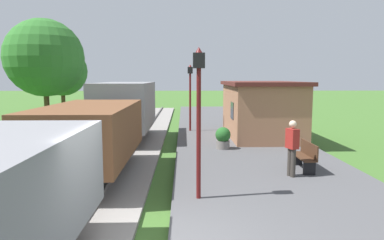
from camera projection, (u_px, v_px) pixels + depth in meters
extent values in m
cylinder|color=black|center=(20.00, 223.00, 6.17)|extent=(1.56, 0.84, 0.84)
cylinder|color=black|center=(45.00, 188.00, 7.29)|extent=(0.20, 0.30, 0.20)
cube|color=brown|center=(91.00, 131.00, 10.83)|extent=(2.50, 5.60, 1.60)
cube|color=black|center=(91.00, 151.00, 10.91)|extent=(2.10, 5.15, 0.50)
cylinder|color=black|center=(104.00, 148.00, 12.72)|extent=(1.56, 0.84, 0.84)
cylinder|color=black|center=(74.00, 175.00, 9.17)|extent=(1.56, 0.84, 0.84)
cylinder|color=black|center=(111.00, 136.00, 13.84)|extent=(0.20, 0.30, 0.20)
cylinder|color=black|center=(57.00, 179.00, 7.99)|extent=(0.20, 0.30, 0.20)
cube|color=gray|center=(125.00, 105.00, 17.35)|extent=(2.50, 5.60, 2.20)
cube|color=black|center=(126.00, 124.00, 17.46)|extent=(2.10, 5.15, 0.50)
cylinder|color=black|center=(131.00, 124.00, 19.27)|extent=(1.56, 0.84, 0.84)
cylinder|color=black|center=(119.00, 134.00, 15.71)|extent=(1.56, 0.84, 0.84)
cylinder|color=black|center=(134.00, 117.00, 20.39)|extent=(0.20, 0.30, 0.20)
cylinder|color=black|center=(114.00, 133.00, 14.54)|extent=(0.20, 0.30, 0.20)
cube|color=#9E6B4C|center=(261.00, 111.00, 17.61)|extent=(3.20, 5.50, 2.60)
cube|color=#51231E|center=(261.00, 83.00, 17.44)|extent=(3.50, 5.80, 0.18)
cube|color=black|center=(232.00, 111.00, 16.46)|extent=(0.03, 0.90, 0.80)
cube|color=#422819|center=(303.00, 157.00, 11.28)|extent=(0.42, 1.50, 0.04)
cube|color=#422819|center=(309.00, 149.00, 11.25)|extent=(0.04, 1.50, 0.45)
cube|color=black|center=(309.00, 168.00, 10.71)|extent=(0.38, 0.06, 0.42)
cube|color=black|center=(297.00, 159.00, 11.90)|extent=(0.38, 0.06, 0.42)
cylinder|color=#38332D|center=(293.00, 163.00, 10.47)|extent=(0.15, 0.15, 0.86)
cylinder|color=#38332D|center=(290.00, 162.00, 10.62)|extent=(0.15, 0.15, 0.86)
cube|color=maroon|center=(292.00, 139.00, 10.45)|extent=(0.35, 0.44, 0.60)
sphere|color=beige|center=(293.00, 124.00, 10.40)|extent=(0.22, 0.22, 0.22)
cylinder|color=slate|center=(223.00, 145.00, 14.66)|extent=(0.56, 0.56, 0.34)
sphere|color=#235B23|center=(223.00, 135.00, 14.61)|extent=(0.64, 0.64, 0.64)
cylinder|color=#591414|center=(199.00, 135.00, 8.49)|extent=(0.11, 0.11, 3.20)
cube|color=black|center=(199.00, 61.00, 8.27)|extent=(0.28, 0.28, 0.36)
sphere|color=#F2E5BF|center=(199.00, 61.00, 8.27)|extent=(0.20, 0.20, 0.20)
cone|color=#591414|center=(199.00, 50.00, 8.24)|extent=(0.20, 0.20, 0.16)
cylinder|color=#591414|center=(190.00, 102.00, 19.47)|extent=(0.11, 0.11, 3.20)
cube|color=black|center=(190.00, 70.00, 19.25)|extent=(0.28, 0.28, 0.36)
sphere|color=#F2E5BF|center=(190.00, 70.00, 19.25)|extent=(0.20, 0.20, 0.20)
cone|color=#591414|center=(190.00, 66.00, 19.22)|extent=(0.20, 0.20, 0.16)
cylinder|color=#4C3823|center=(47.00, 112.00, 18.98)|extent=(0.28, 0.28, 2.72)
sphere|color=#2D6B28|center=(44.00, 58.00, 18.63)|extent=(4.14, 4.14, 4.14)
cylinder|color=#4C3823|center=(64.00, 106.00, 24.79)|extent=(0.28, 0.28, 2.38)
sphere|color=#2D6B28|center=(62.00, 71.00, 24.48)|extent=(3.46, 3.46, 3.46)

